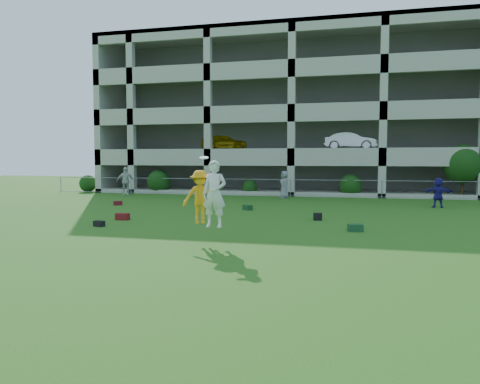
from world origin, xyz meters
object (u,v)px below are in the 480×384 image
(bystander_c, at_px, (285,185))
(bystander_b, at_px, (125,181))
(parking_garage, at_px, (305,119))
(crate_d, at_px, (318,217))
(bystander_d, at_px, (438,193))
(frisbee_contest, at_px, (206,196))

(bystander_c, bearing_deg, bystander_b, -115.61)
(parking_garage, bearing_deg, crate_d, -82.21)
(bystander_b, distance_m, bystander_d, 20.07)
(bystander_c, distance_m, frisbee_contest, 16.89)
(bystander_c, bearing_deg, bystander_d, 37.38)
(crate_d, bearing_deg, bystander_b, 144.93)
(bystander_c, height_order, frisbee_contest, frisbee_contest)
(bystander_b, xyz_separation_m, bystander_c, (11.07, 0.64, -0.12))
(frisbee_contest, distance_m, parking_garage, 27.62)
(bystander_b, bearing_deg, frisbee_contest, -81.02)
(bystander_c, xyz_separation_m, frisbee_contest, (0.20, -16.88, 0.56))
(bystander_d, distance_m, frisbee_contest, 15.61)
(parking_garage, bearing_deg, bystander_d, -58.83)
(bystander_b, relative_size, crate_d, 5.81)
(frisbee_contest, height_order, parking_garage, parking_garage)
(bystander_b, height_order, bystander_d, bystander_b)
(parking_garage, bearing_deg, bystander_b, -135.60)
(bystander_c, bearing_deg, crate_d, -12.93)
(bystander_b, distance_m, frisbee_contest, 19.77)
(bystander_d, xyz_separation_m, parking_garage, (-8.58, 14.19, 5.23))
(bystander_b, xyz_separation_m, parking_garage, (11.23, 11.00, 5.00))
(bystander_c, bearing_deg, frisbee_contest, -28.24)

